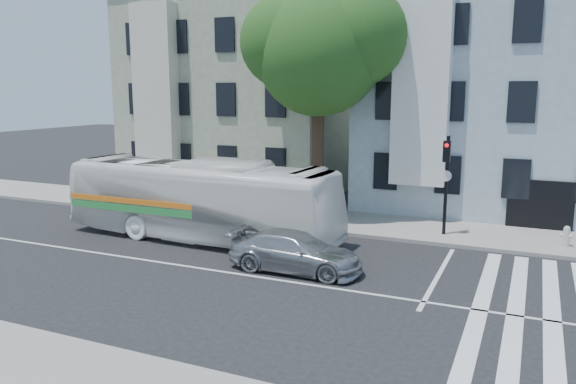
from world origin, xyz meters
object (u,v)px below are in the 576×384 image
Objects in this scene: bus at (200,200)px; sedan at (295,252)px; traffic_signal at (446,173)px; fire_hydrant at (566,236)px.

sedan is at bearing -110.22° from bus.
sedan is (5.03, -2.12, -0.96)m from bus.
bus is 2.80× the size of traffic_signal.
traffic_signal is 5.34× the size of fire_hydrant.
traffic_signal is at bearing -31.87° from sedan.
sedan is 7.56m from traffic_signal.
bus is 14.98× the size of fire_hydrant.
traffic_signal is 4.93m from fire_hydrant.
traffic_signal reaches higher than sedan.
traffic_signal is at bearing -62.56° from bus.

